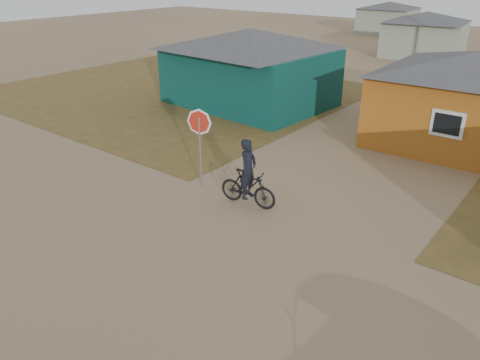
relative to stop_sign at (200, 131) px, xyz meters
name	(u,v)px	position (x,y,z in m)	size (l,w,h in m)	color
ground	(194,278)	(3.46, -4.08, -1.98)	(120.00, 120.00, 0.00)	#957756
grass_nw	(173,90)	(-10.54, 8.92, -1.98)	(20.00, 18.00, 0.00)	brown
house_teal	(250,66)	(-5.04, 9.42, 0.07)	(8.93, 7.08, 4.00)	#0A3833
house_yellow	(471,98)	(5.96, 9.92, 0.02)	(7.72, 6.76, 3.90)	#AA5E1A
house_pale_west	(425,34)	(-2.54, 29.92, -0.13)	(7.04, 6.15, 3.60)	gray
house_pale_north	(388,17)	(-10.54, 41.92, -0.23)	(6.28, 5.81, 3.40)	gray
stop_sign	(200,131)	(0.00, 0.00, 0.00)	(0.89, 0.15, 2.73)	gray
cyclist	(248,182)	(2.15, -0.17, -1.18)	(2.00, 0.80, 2.20)	black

